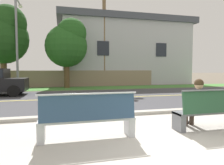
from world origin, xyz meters
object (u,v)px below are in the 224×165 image
object	(u,v)px
bench_right	(214,111)
shade_tree_left	(68,43)
streetlamp	(17,36)
palm_tree_tall	(104,3)
bench_left	(88,118)
shade_tree_far_left	(4,35)
seated_person_grey	(196,102)

from	to	relation	value
bench_right	shade_tree_left	world-z (taller)	shade_tree_left
bench_right	streetlamp	xyz separation A→B (m)	(-6.64, 11.72, 3.41)
shade_tree_left	palm_tree_tall	size ratio (longest dim) A/B	0.59
bench_left	shade_tree_far_left	distance (m)	14.25
streetlamp	palm_tree_tall	distance (m)	8.16
seated_person_grey	streetlamp	distance (m)	13.51
bench_left	palm_tree_tall	size ratio (longest dim) A/B	0.21
seated_person_grey	shade_tree_far_left	bearing A→B (deg)	120.05
bench_right	shade_tree_left	xyz separation A→B (m)	(-3.08, 12.51, 3.13)
bench_right	seated_person_grey	world-z (taller)	seated_person_grey
seated_person_grey	palm_tree_tall	world-z (taller)	palm_tree_tall
bench_left	shade_tree_left	world-z (taller)	shade_tree_left
seated_person_grey	streetlamp	xyz separation A→B (m)	(-6.24, 11.55, 3.19)
bench_right	shade_tree_left	size ratio (longest dim) A/B	0.36
seated_person_grey	shade_tree_far_left	size ratio (longest dim) A/B	0.20
streetlamp	shade_tree_far_left	size ratio (longest dim) A/B	1.06
seated_person_grey	shade_tree_left	xyz separation A→B (m)	(-2.68, 12.34, 2.91)
shade_tree_far_left	bench_left	bearing A→B (deg)	-70.20
streetlamp	shade_tree_left	bearing A→B (deg)	12.53
streetlamp	shade_tree_far_left	bearing A→B (deg)	133.07
bench_right	palm_tree_tall	xyz separation A→B (m)	(0.25, 14.13, 7.05)
bench_right	palm_tree_tall	world-z (taller)	palm_tree_tall
bench_right	seated_person_grey	size ratio (longest dim) A/B	1.61
seated_person_grey	palm_tree_tall	size ratio (longest dim) A/B	0.13
seated_person_grey	shade_tree_left	world-z (taller)	shade_tree_left
shade_tree_far_left	palm_tree_tall	size ratio (longest dim) A/B	0.67
bench_left	streetlamp	xyz separation A→B (m)	(-3.51, 11.72, 3.41)
streetlamp	palm_tree_tall	world-z (taller)	palm_tree_tall
seated_person_grey	palm_tree_tall	bearing A→B (deg)	87.33
bench_right	shade_tree_far_left	world-z (taller)	shade_tree_far_left
bench_right	shade_tree_far_left	bearing A→B (deg)	121.03
seated_person_grey	shade_tree_far_left	distance (m)	15.16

